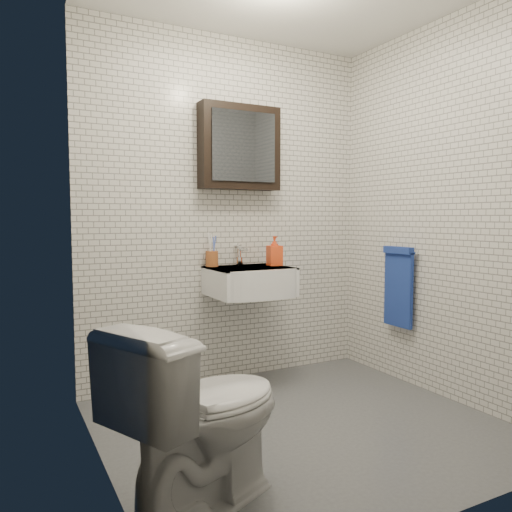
% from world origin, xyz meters
% --- Properties ---
extents(ground, '(2.20, 2.00, 0.01)m').
position_xyz_m(ground, '(0.00, 0.00, 0.01)').
color(ground, '#484A4F').
rests_on(ground, ground).
extents(room_shell, '(2.22, 2.02, 2.51)m').
position_xyz_m(room_shell, '(0.00, 0.00, 1.47)').
color(room_shell, silver).
rests_on(room_shell, ground).
extents(washbasin, '(0.55, 0.50, 0.20)m').
position_xyz_m(washbasin, '(0.05, 0.73, 0.76)').
color(washbasin, white).
rests_on(washbasin, room_shell).
extents(faucet, '(0.06, 0.20, 0.15)m').
position_xyz_m(faucet, '(0.05, 0.93, 0.92)').
color(faucet, silver).
rests_on(faucet, washbasin).
extents(mirror_cabinet, '(0.60, 0.15, 0.60)m').
position_xyz_m(mirror_cabinet, '(0.05, 0.93, 1.70)').
color(mirror_cabinet, black).
rests_on(mirror_cabinet, room_shell).
extents(towel_rail, '(0.09, 0.30, 0.58)m').
position_xyz_m(towel_rail, '(1.04, 0.35, 0.72)').
color(towel_rail, silver).
rests_on(towel_rail, room_shell).
extents(toothbrush_cup, '(0.12, 0.12, 0.24)m').
position_xyz_m(toothbrush_cup, '(-0.16, 0.94, 0.91)').
color(toothbrush_cup, '#A05328').
rests_on(toothbrush_cup, washbasin).
extents(soap_bottle, '(0.11, 0.11, 0.22)m').
position_xyz_m(soap_bottle, '(0.27, 0.79, 0.96)').
color(soap_bottle, '#DC4617').
rests_on(soap_bottle, washbasin).
extents(toilet, '(0.89, 0.73, 0.79)m').
position_xyz_m(toilet, '(-0.80, -0.48, 0.40)').
color(toilet, silver).
rests_on(toilet, ground).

